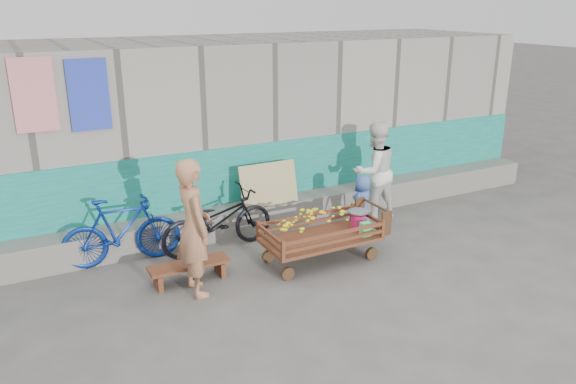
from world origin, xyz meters
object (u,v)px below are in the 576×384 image
banana_cart (319,228)px  bicycle_blue (121,231)px  bench (189,268)px  vendor_man (194,228)px  bicycle_dark (218,221)px  woman (374,171)px  child (362,203)px

banana_cart → bicycle_blue: bearing=153.7°
bench → vendor_man: (-0.00, -0.32, 0.71)m
vendor_man → bicycle_dark: bearing=-34.0°
woman → bicycle_dark: bearing=-0.7°
vendor_man → child: (3.12, 0.74, -0.43)m
bench → woman: size_ratio=0.64×
banana_cart → child: 1.41m
bicycle_dark → bicycle_blue: (-1.39, 0.20, 0.03)m
vendor_man → banana_cart: bearing=-89.5°
bench → vendor_man: bearing=-90.8°
vendor_man → child: bearing=-77.6°
child → bicycle_blue: bearing=-39.5°
child → bicycle_dark: bearing=-39.8°
bicycle_dark → bicycle_blue: bearing=76.6°
bench → child: bearing=7.6°
banana_cart → bench: (-1.88, 0.27, -0.33)m
child → woman: bearing=-172.4°
bicycle_dark → woman: bearing=-94.4°
child → bicycle_dark: (-2.39, 0.37, -0.00)m
vendor_man → bicycle_blue: 1.53m
vendor_man → bicycle_dark: (0.72, 1.11, -0.43)m
bicycle_blue → vendor_man: bearing=-147.5°
bicycle_blue → banana_cart: bearing=-111.0°
woman → bicycle_blue: woman is taller
bicycle_dark → child: bearing=-104.1°
banana_cart → bicycle_blue: size_ratio=1.09×
bench → woman: 3.78m
banana_cart → woman: 2.10m
banana_cart → woman: woman is taller
banana_cart → vendor_man: vendor_man is taller
bicycle_dark → bicycle_blue: 1.41m
bench → vendor_man: vendor_man is taller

